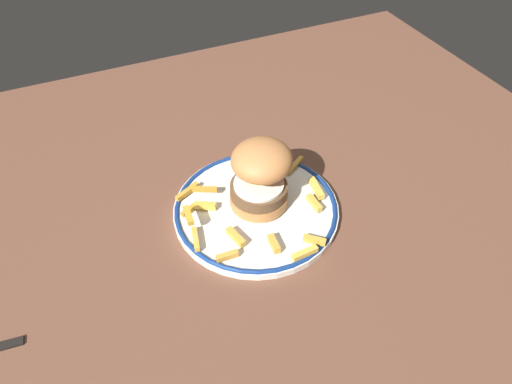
# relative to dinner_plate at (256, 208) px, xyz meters

# --- Properties ---
(ground_plane) EXTENTS (1.38, 1.08, 0.04)m
(ground_plane) POSITION_rel_dinner_plate_xyz_m (-0.04, 0.01, -0.03)
(ground_plane) COLOR brown
(dinner_plate) EXTENTS (0.27, 0.27, 0.02)m
(dinner_plate) POSITION_rel_dinner_plate_xyz_m (0.00, 0.00, 0.00)
(dinner_plate) COLOR white
(dinner_plate) RESTS_ON ground_plane
(burger) EXTENTS (0.13, 0.13, 0.11)m
(burger) POSITION_rel_dinner_plate_xyz_m (0.01, 0.01, 0.06)
(burger) COLOR #BD783F
(burger) RESTS_ON dinner_plate
(fries_pile) EXTENTS (0.24, 0.23, 0.03)m
(fries_pile) POSITION_rel_dinner_plate_xyz_m (-0.01, -0.01, 0.01)
(fries_pile) COLOR gold
(fries_pile) RESTS_ON dinner_plate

